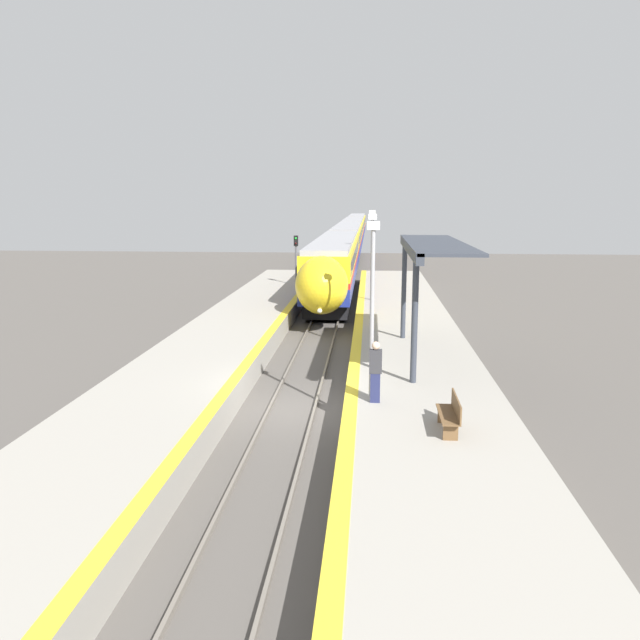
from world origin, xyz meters
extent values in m
plane|color=#56514C|center=(0.00, 0.00, 0.00)|extent=(120.00, 120.00, 0.00)
cube|color=slate|center=(-0.72, 0.00, 0.07)|extent=(0.08, 90.00, 0.15)
cube|color=slate|center=(0.72, 0.00, 0.07)|extent=(0.08, 90.00, 0.15)
cube|color=black|center=(0.00, 23.94, 0.65)|extent=(2.44, 19.72, 0.86)
cube|color=navy|center=(0.00, 23.94, 1.54)|extent=(2.77, 21.43, 0.93)
cube|color=red|center=(0.00, 23.94, 2.16)|extent=(2.78, 21.43, 0.32)
cube|color=yellow|center=(0.00, 23.94, 3.02)|extent=(2.77, 21.43, 1.41)
cube|color=black|center=(0.00, 23.94, 2.95)|extent=(2.80, 19.72, 0.77)
cube|color=#9E9EA3|center=(0.00, 23.94, 3.88)|extent=(2.49, 21.43, 0.30)
cylinder|color=black|center=(-0.72, 16.20, 0.44)|extent=(0.12, 0.87, 0.87)
cylinder|color=black|center=(0.72, 16.20, 0.44)|extent=(0.12, 0.87, 0.87)
cylinder|color=black|center=(-0.72, 18.40, 0.44)|extent=(0.12, 0.87, 0.87)
cylinder|color=black|center=(0.72, 18.40, 0.44)|extent=(0.12, 0.87, 0.87)
cylinder|color=black|center=(-0.72, 29.49, 0.44)|extent=(0.12, 0.87, 0.87)
cylinder|color=black|center=(0.72, 29.49, 0.44)|extent=(0.12, 0.87, 0.87)
cylinder|color=black|center=(-0.72, 31.69, 0.44)|extent=(0.12, 0.87, 0.87)
cylinder|color=black|center=(0.72, 31.69, 0.44)|extent=(0.12, 0.87, 0.87)
ellipsoid|color=yellow|center=(0.00, 12.04, 2.40)|extent=(2.66, 3.55, 2.92)
ellipsoid|color=black|center=(0.00, 11.60, 2.88)|extent=(1.94, 2.07, 1.49)
sphere|color=#F9F4CC|center=(0.00, 10.71, 1.33)|extent=(0.24, 0.24, 0.24)
cube|color=black|center=(0.00, 46.18, 0.65)|extent=(2.44, 19.72, 0.86)
cube|color=navy|center=(0.00, 46.18, 1.54)|extent=(2.77, 21.43, 0.93)
cube|color=red|center=(0.00, 46.18, 2.16)|extent=(2.78, 21.43, 0.32)
cube|color=yellow|center=(0.00, 46.18, 3.02)|extent=(2.77, 21.43, 1.41)
cube|color=black|center=(0.00, 46.18, 2.95)|extent=(2.80, 19.72, 0.77)
cube|color=#9E9EA3|center=(0.00, 46.18, 3.88)|extent=(2.49, 21.43, 0.30)
cylinder|color=black|center=(-0.72, 38.43, 0.44)|extent=(0.12, 0.87, 0.87)
cylinder|color=black|center=(0.72, 38.43, 0.44)|extent=(0.12, 0.87, 0.87)
cylinder|color=black|center=(-0.72, 40.63, 0.44)|extent=(0.12, 0.87, 0.87)
cylinder|color=black|center=(0.72, 40.63, 0.44)|extent=(0.12, 0.87, 0.87)
cylinder|color=black|center=(-0.72, 51.72, 0.44)|extent=(0.12, 0.87, 0.87)
cylinder|color=black|center=(0.72, 51.72, 0.44)|extent=(0.12, 0.87, 0.87)
cylinder|color=black|center=(-0.72, 53.92, 0.44)|extent=(0.12, 0.87, 0.87)
cylinder|color=black|center=(0.72, 53.92, 0.44)|extent=(0.12, 0.87, 0.87)
cube|color=black|center=(0.00, 68.41, 0.65)|extent=(2.44, 19.72, 0.86)
cube|color=navy|center=(0.00, 68.41, 1.54)|extent=(2.77, 21.43, 0.93)
cube|color=red|center=(0.00, 68.41, 2.16)|extent=(2.78, 21.43, 0.32)
cube|color=yellow|center=(0.00, 68.41, 3.02)|extent=(2.77, 21.43, 1.41)
cube|color=black|center=(0.00, 68.41, 2.95)|extent=(2.80, 19.72, 0.77)
cube|color=#9E9EA3|center=(0.00, 68.41, 3.88)|extent=(2.49, 21.43, 0.30)
cylinder|color=black|center=(-0.72, 60.67, 0.44)|extent=(0.12, 0.87, 0.87)
cylinder|color=black|center=(0.72, 60.67, 0.44)|extent=(0.12, 0.87, 0.87)
cylinder|color=black|center=(-0.72, 62.87, 0.44)|extent=(0.12, 0.87, 0.87)
cylinder|color=black|center=(0.72, 62.87, 0.44)|extent=(0.12, 0.87, 0.87)
cylinder|color=black|center=(-0.72, 73.95, 0.44)|extent=(0.12, 0.87, 0.87)
cylinder|color=black|center=(0.72, 73.95, 0.44)|extent=(0.12, 0.87, 0.87)
cylinder|color=black|center=(-0.72, 76.15, 0.44)|extent=(0.12, 0.87, 0.87)
cylinder|color=black|center=(0.72, 76.15, 0.44)|extent=(0.12, 0.87, 0.87)
cube|color=black|center=(0.00, 90.64, 0.65)|extent=(2.44, 19.72, 0.86)
cube|color=navy|center=(0.00, 90.64, 1.54)|extent=(2.77, 21.43, 0.93)
cube|color=red|center=(0.00, 90.64, 2.16)|extent=(2.78, 21.43, 0.32)
cube|color=yellow|center=(0.00, 90.64, 3.02)|extent=(2.77, 21.43, 1.41)
cube|color=black|center=(0.00, 90.64, 2.95)|extent=(2.80, 19.72, 0.77)
cube|color=#9E9EA3|center=(0.00, 90.64, 3.88)|extent=(2.49, 21.43, 0.30)
cylinder|color=black|center=(-0.72, 82.90, 0.44)|extent=(0.12, 0.87, 0.87)
cylinder|color=black|center=(0.72, 82.90, 0.44)|extent=(0.12, 0.87, 0.87)
cylinder|color=black|center=(-0.72, 85.10, 0.44)|extent=(0.12, 0.87, 0.87)
cylinder|color=black|center=(0.72, 85.10, 0.44)|extent=(0.12, 0.87, 0.87)
cylinder|color=black|center=(-0.72, 96.19, 0.44)|extent=(0.12, 0.87, 0.87)
cylinder|color=black|center=(0.72, 96.19, 0.44)|extent=(0.12, 0.87, 0.87)
cylinder|color=black|center=(-0.72, 98.39, 0.44)|extent=(0.12, 0.87, 0.87)
cylinder|color=black|center=(0.72, 98.39, 0.44)|extent=(0.12, 0.87, 0.87)
cube|color=#9E998E|center=(4.07, 0.00, 0.46)|extent=(4.73, 64.00, 0.92)
cube|color=yellow|center=(1.91, 0.00, 0.92)|extent=(0.40, 64.00, 0.01)
cube|color=#9E998E|center=(-3.90, 0.00, 0.46)|extent=(4.37, 64.00, 0.92)
cube|color=yellow|center=(-1.91, 0.00, 0.92)|extent=(0.40, 64.00, 0.01)
cube|color=brown|center=(4.40, -4.49, 1.13)|extent=(0.36, 0.06, 0.42)
cube|color=brown|center=(4.40, -3.28, 1.13)|extent=(0.36, 0.06, 0.42)
cube|color=brown|center=(4.40, -3.89, 1.35)|extent=(0.44, 1.61, 0.03)
cube|color=brown|center=(4.60, -3.89, 1.59)|extent=(0.04, 1.61, 0.44)
cube|color=navy|center=(2.60, -1.73, 1.35)|extent=(0.28, 0.20, 0.86)
cube|color=#333338|center=(2.60, -1.73, 2.12)|extent=(0.36, 0.22, 0.68)
sphere|color=beige|center=(2.60, -1.73, 2.57)|extent=(0.23, 0.23, 0.23)
cylinder|color=#59595E|center=(-2.58, 22.84, 1.78)|extent=(0.14, 0.14, 3.55)
cube|color=black|center=(-2.58, 22.84, 3.90)|extent=(0.28, 0.20, 0.70)
sphere|color=#1ED833|center=(-2.58, 22.73, 4.07)|extent=(0.14, 0.14, 0.14)
sphere|color=#330A0A|center=(-2.58, 22.73, 3.73)|extent=(0.14, 0.14, 0.14)
cylinder|color=#9E9EA3|center=(2.48, -1.24, 3.35)|extent=(0.12, 0.12, 4.87)
cube|color=silver|center=(2.48, -1.24, 5.91)|extent=(0.36, 0.20, 0.24)
cylinder|color=#9E9EA3|center=(2.48, 7.82, 3.35)|extent=(0.12, 0.12, 4.87)
cube|color=silver|center=(2.48, 7.82, 5.91)|extent=(0.36, 0.20, 0.24)
cylinder|color=#9E9EA3|center=(2.48, 16.88, 3.35)|extent=(0.12, 0.12, 4.87)
cube|color=silver|center=(2.48, 16.88, 5.91)|extent=(0.36, 0.20, 0.24)
cylinder|color=#333842|center=(3.81, 0.33, 2.88)|extent=(0.20, 0.20, 3.94)
cylinder|color=#333842|center=(3.81, 6.84, 2.88)|extent=(0.20, 0.20, 3.94)
cube|color=#333842|center=(3.81, 3.58, 4.95)|extent=(0.24, 9.51, 0.36)
cube|color=#333842|center=(4.71, 3.58, 5.07)|extent=(2.00, 9.51, 0.10)
camera|label=1|loc=(2.41, -18.89, 6.62)|focal=35.00mm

